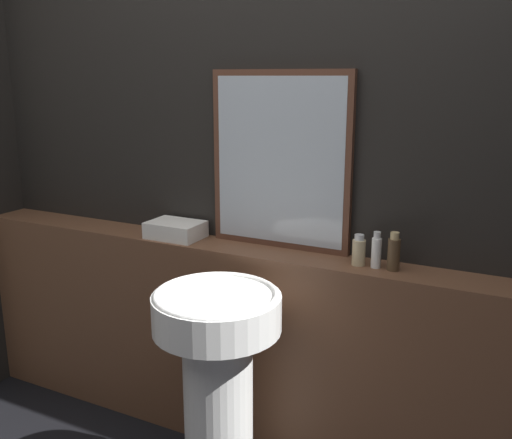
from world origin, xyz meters
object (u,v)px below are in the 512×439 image
(conditioner_bottle, at_px, (376,251))
(lotion_bottle, at_px, (394,253))
(pedestal_sink, at_px, (218,377))
(towel_stack, at_px, (176,230))
(shampoo_bottle, at_px, (359,251))
(mirror, at_px, (280,161))

(conditioner_bottle, bearing_deg, lotion_bottle, 0.00)
(pedestal_sink, height_order, conditioner_bottle, conditioner_bottle)
(towel_stack, bearing_deg, shampoo_bottle, 0.00)
(shampoo_bottle, distance_m, conditioner_bottle, 0.07)
(mirror, bearing_deg, pedestal_sink, -91.59)
(towel_stack, xyz_separation_m, lotion_bottle, (0.95, 0.00, 0.03))
(conditioner_bottle, xyz_separation_m, lotion_bottle, (0.06, 0.00, 0.00))
(lotion_bottle, bearing_deg, conditioner_bottle, 180.00)
(mirror, height_order, towel_stack, mirror)
(shampoo_bottle, xyz_separation_m, conditioner_bottle, (0.07, -0.00, 0.01))
(towel_stack, bearing_deg, conditioner_bottle, 0.00)
(pedestal_sink, distance_m, lotion_bottle, 0.78)
(pedestal_sink, xyz_separation_m, lotion_bottle, (0.51, 0.40, 0.42))
(pedestal_sink, distance_m, mirror, 0.86)
(pedestal_sink, bearing_deg, mirror, 88.41)
(towel_stack, bearing_deg, lotion_bottle, 0.00)
(pedestal_sink, xyz_separation_m, mirror, (0.01, 0.49, 0.71))
(towel_stack, xyz_separation_m, shampoo_bottle, (0.82, 0.00, 0.02))
(conditioner_bottle, bearing_deg, pedestal_sink, -137.69)
(pedestal_sink, distance_m, conditioner_bottle, 0.73)
(mirror, distance_m, lotion_bottle, 0.58)
(towel_stack, distance_m, conditioner_bottle, 0.89)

